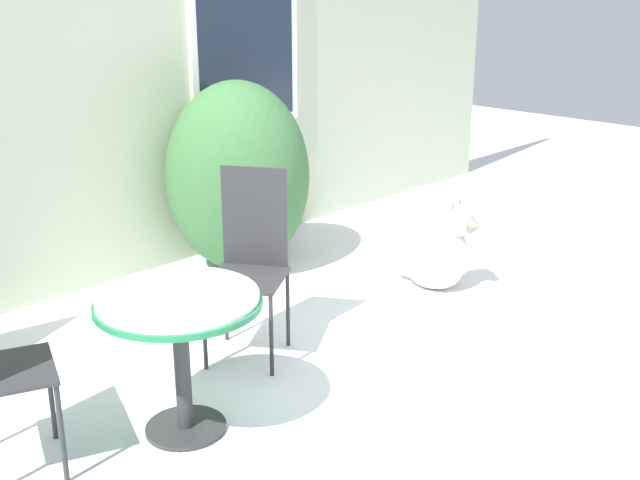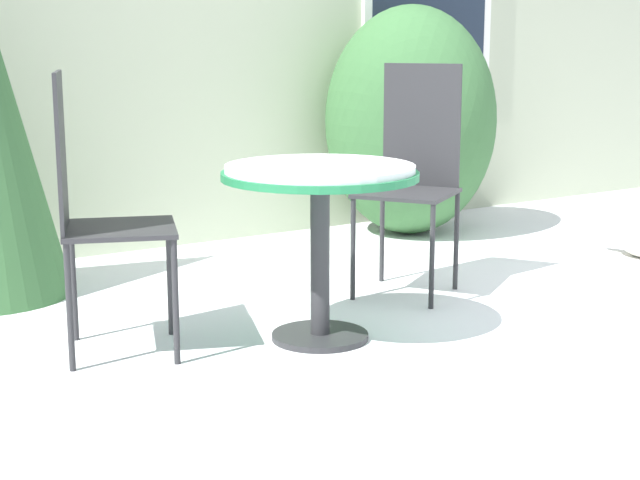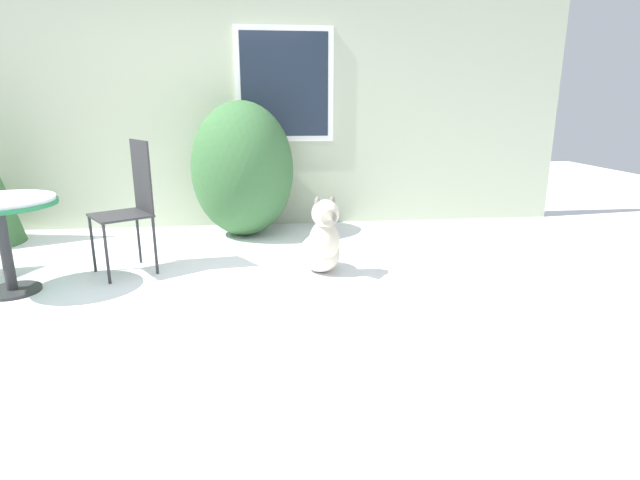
# 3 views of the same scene
# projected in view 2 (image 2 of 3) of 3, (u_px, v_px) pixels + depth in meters

# --- Properties ---
(ground_plane) EXTENTS (16.00, 16.00, 0.00)m
(ground_plane) POSITION_uv_depth(u_px,v_px,m) (586.00, 300.00, 4.61)
(ground_plane) COLOR white
(shrub_left) EXTENTS (1.06, 1.04, 1.41)m
(shrub_left) POSITION_uv_depth(u_px,v_px,m) (410.00, 121.00, 6.04)
(shrub_left) COLOR #386638
(shrub_left) RESTS_ON ground_plane
(patio_table) EXTENTS (0.79, 0.79, 0.72)m
(patio_table) POSITION_uv_depth(u_px,v_px,m) (320.00, 196.00, 3.89)
(patio_table) COLOR #2D2D30
(patio_table) RESTS_ON ground_plane
(patio_chair_near_table) EXTENTS (0.55, 0.55, 1.09)m
(patio_chair_near_table) POSITION_uv_depth(u_px,v_px,m) (95.00, 204.00, 3.71)
(patio_chair_near_table) COLOR #2D2D30
(patio_chair_near_table) RESTS_ON ground_plane
(patio_chair_far_side) EXTENTS (0.58, 0.58, 1.09)m
(patio_chair_far_side) POSITION_uv_depth(u_px,v_px,m) (413.00, 170.00, 4.67)
(patio_chair_far_side) COLOR #2D2D30
(patio_chair_far_side) RESTS_ON ground_plane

